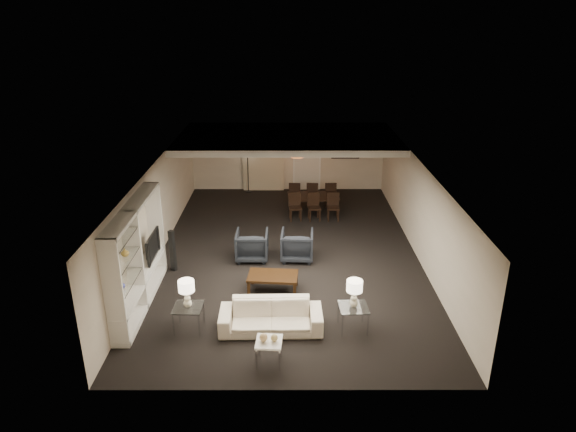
# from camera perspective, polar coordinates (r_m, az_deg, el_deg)

# --- Properties ---
(floor) EXTENTS (11.00, 11.00, 0.00)m
(floor) POSITION_cam_1_polar(r_m,az_deg,el_deg) (14.14, 0.00, -4.14)
(floor) COLOR black
(floor) RESTS_ON ground
(ceiling) EXTENTS (7.00, 11.00, 0.02)m
(ceiling) POSITION_cam_1_polar(r_m,az_deg,el_deg) (13.24, 0.00, 5.64)
(ceiling) COLOR silver
(ceiling) RESTS_ON ground
(wall_back) EXTENTS (7.00, 0.02, 2.50)m
(wall_back) POSITION_cam_1_polar(r_m,az_deg,el_deg) (18.88, -0.02, 6.61)
(wall_back) COLOR #C1B39B
(wall_back) RESTS_ON ground
(wall_front) EXTENTS (7.00, 0.02, 2.50)m
(wall_front) POSITION_cam_1_polar(r_m,az_deg,el_deg) (8.74, 0.04, -12.52)
(wall_front) COLOR #C1B39B
(wall_front) RESTS_ON ground
(wall_left) EXTENTS (0.02, 11.00, 2.50)m
(wall_left) POSITION_cam_1_polar(r_m,az_deg,el_deg) (14.08, -14.39, 0.56)
(wall_left) COLOR #C1B39B
(wall_left) RESTS_ON ground
(wall_right) EXTENTS (0.02, 11.00, 2.50)m
(wall_right) POSITION_cam_1_polar(r_m,az_deg,el_deg) (14.09, 14.39, 0.57)
(wall_right) COLOR #C1B39B
(wall_right) RESTS_ON ground
(ceiling_soffit) EXTENTS (7.00, 4.00, 0.20)m
(ceiling_soffit) POSITION_cam_1_polar(r_m,az_deg,el_deg) (16.66, -0.01, 8.64)
(ceiling_soffit) COLOR silver
(ceiling_soffit) RESTS_ON ceiling
(curtains) EXTENTS (1.50, 0.12, 2.40)m
(curtains) POSITION_cam_1_polar(r_m,az_deg,el_deg) (18.83, -2.77, 6.39)
(curtains) COLOR beige
(curtains) RESTS_ON wall_back
(door) EXTENTS (0.90, 0.05, 2.10)m
(door) POSITION_cam_1_polar(r_m,az_deg,el_deg) (18.91, 2.11, 6.00)
(door) COLOR silver
(door) RESTS_ON wall_back
(painting) EXTENTS (0.95, 0.04, 0.65)m
(painting) POSITION_cam_1_polar(r_m,az_deg,el_deg) (18.88, 6.42, 7.42)
(painting) COLOR #142D38
(painting) RESTS_ON wall_back
(media_unit) EXTENTS (0.38, 3.40, 2.35)m
(media_unit) POSITION_cam_1_polar(r_m,az_deg,el_deg) (11.76, -16.38, -4.36)
(media_unit) COLOR white
(media_unit) RESTS_ON wall_left
(pendant_light) EXTENTS (0.52, 0.52, 0.24)m
(pendant_light) POSITION_cam_1_polar(r_m,az_deg,el_deg) (16.77, 1.02, 7.04)
(pendant_light) COLOR #D8591E
(pendant_light) RESTS_ON ceiling_soffit
(sofa) EXTENTS (2.14, 0.87, 0.62)m
(sofa) POSITION_cam_1_polar(r_m,az_deg,el_deg) (10.82, -1.92, -11.08)
(sofa) COLOR beige
(sofa) RESTS_ON floor
(coffee_table) EXTENTS (1.22, 0.77, 0.42)m
(coffee_table) POSITION_cam_1_polar(r_m,az_deg,el_deg) (12.24, -1.69, -7.42)
(coffee_table) COLOR black
(coffee_table) RESTS_ON floor
(armchair_left) EXTENTS (0.84, 0.87, 0.79)m
(armchair_left) POSITION_cam_1_polar(r_m,az_deg,el_deg) (13.70, -4.02, -3.27)
(armchair_left) COLOR black
(armchair_left) RESTS_ON floor
(armchair_right) EXTENTS (0.89, 0.91, 0.79)m
(armchair_right) POSITION_cam_1_polar(r_m,az_deg,el_deg) (13.67, 1.01, -3.27)
(armchair_right) COLOR black
(armchair_right) RESTS_ON floor
(side_table_left) EXTENTS (0.60, 0.60, 0.54)m
(side_table_left) POSITION_cam_1_polar(r_m,az_deg,el_deg) (11.02, -10.95, -11.06)
(side_table_left) COLOR white
(side_table_left) RESTS_ON floor
(side_table_right) EXTENTS (0.62, 0.62, 0.54)m
(side_table_right) POSITION_cam_1_polar(r_m,az_deg,el_deg) (10.92, 7.21, -11.17)
(side_table_right) COLOR silver
(side_table_right) RESTS_ON floor
(table_lamp_left) EXTENTS (0.34, 0.34, 0.60)m
(table_lamp_left) POSITION_cam_1_polar(r_m,az_deg,el_deg) (10.73, -11.17, -8.49)
(table_lamp_left) COLOR white
(table_lamp_left) RESTS_ON side_table_left
(table_lamp_right) EXTENTS (0.34, 0.34, 0.60)m
(table_lamp_right) POSITION_cam_1_polar(r_m,az_deg,el_deg) (10.62, 7.36, -8.57)
(table_lamp_right) COLOR white
(table_lamp_right) RESTS_ON side_table_right
(marble_table) EXTENTS (0.52, 0.52, 0.49)m
(marble_table) POSITION_cam_1_polar(r_m,az_deg,el_deg) (9.95, -2.11, -14.84)
(marble_table) COLOR white
(marble_table) RESTS_ON floor
(gold_gourd_a) EXTENTS (0.16, 0.16, 0.16)m
(gold_gourd_a) POSITION_cam_1_polar(r_m,az_deg,el_deg) (9.77, -2.74, -13.33)
(gold_gourd_a) COLOR tan
(gold_gourd_a) RESTS_ON marble_table
(gold_gourd_b) EXTENTS (0.14, 0.14, 0.14)m
(gold_gourd_b) POSITION_cam_1_polar(r_m,az_deg,el_deg) (9.77, -1.53, -13.38)
(gold_gourd_b) COLOR #D3B870
(gold_gourd_b) RESTS_ON marble_table
(television) EXTENTS (1.05, 0.14, 0.60)m
(television) POSITION_cam_1_polar(r_m,az_deg,el_deg) (12.50, -15.23, -3.26)
(television) COLOR black
(television) RESTS_ON media_unit
(vase_blue) EXTENTS (0.15, 0.15, 0.16)m
(vase_blue) POSITION_cam_1_polar(r_m,az_deg,el_deg) (10.77, -18.03, -7.30)
(vase_blue) COLOR #232A99
(vase_blue) RESTS_ON media_unit
(vase_amber) EXTENTS (0.16, 0.16, 0.17)m
(vase_amber) POSITION_cam_1_polar(r_m,az_deg,el_deg) (10.91, -17.68, -3.86)
(vase_amber) COLOR #B7943D
(vase_amber) RESTS_ON media_unit
(floor_speaker) EXTENTS (0.16, 0.16, 1.10)m
(floor_speaker) POSITION_cam_1_polar(r_m,az_deg,el_deg) (13.34, -12.70, -3.77)
(floor_speaker) COLOR black
(floor_speaker) RESTS_ON floor
(dining_table) EXTENTS (1.70, 1.00, 0.58)m
(dining_table) POSITION_cam_1_polar(r_m,az_deg,el_deg) (16.88, 2.82, 1.32)
(dining_table) COLOR black
(dining_table) RESTS_ON floor
(chair_nl) EXTENTS (0.45, 0.45, 0.87)m
(chair_nl) POSITION_cam_1_polar(r_m,az_deg,el_deg) (16.21, 0.82, 0.99)
(chair_nl) COLOR black
(chair_nl) RESTS_ON floor
(chair_nm) EXTENTS (0.45, 0.45, 0.87)m
(chair_nm) POSITION_cam_1_polar(r_m,az_deg,el_deg) (16.23, 2.93, 0.99)
(chair_nm) COLOR black
(chair_nm) RESTS_ON floor
(chair_nr) EXTENTS (0.41, 0.41, 0.87)m
(chair_nr) POSITION_cam_1_polar(r_m,az_deg,el_deg) (16.27, 5.05, 0.99)
(chair_nr) COLOR black
(chair_nr) RESTS_ON floor
(chair_fl) EXTENTS (0.42, 0.42, 0.87)m
(chair_fl) POSITION_cam_1_polar(r_m,az_deg,el_deg) (17.43, 0.75, 2.50)
(chair_fl) COLOR black
(chair_fl) RESTS_ON floor
(chair_fm) EXTENTS (0.43, 0.43, 0.87)m
(chair_fm) POSITION_cam_1_polar(r_m,az_deg,el_deg) (17.45, 2.73, 2.50)
(chair_fm) COLOR black
(chair_fm) RESTS_ON floor
(chair_fr) EXTENTS (0.41, 0.41, 0.87)m
(chair_fr) POSITION_cam_1_polar(r_m,az_deg,el_deg) (17.49, 4.69, 2.50)
(chair_fr) COLOR black
(chair_fr) RESTS_ON floor
(floor_lamp) EXTENTS (0.29, 0.29, 1.60)m
(floor_lamp) POSITION_cam_1_polar(r_m,az_deg,el_deg) (18.77, -4.47, 5.03)
(floor_lamp) COLOR black
(floor_lamp) RESTS_ON floor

